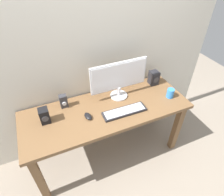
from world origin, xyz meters
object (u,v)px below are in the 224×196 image
keyboard_primary (124,111)px  mouse (88,116)px  speaker_left (44,116)px  speaker_right (154,78)px  audio_controller (64,101)px  monitor (119,78)px  coffee_mug (170,93)px  desk (107,116)px

keyboard_primary → mouse: (-0.35, 0.08, 0.00)m
mouse → speaker_left: 0.39m
speaker_right → audio_controller: (-1.04, 0.02, -0.01)m
monitor → audio_controller: (-0.57, 0.06, -0.16)m
mouse → coffee_mug: (0.90, -0.05, 0.03)m
desk → speaker_left: size_ratio=11.18×
audio_controller → coffee_mug: audio_controller is taller
monitor → keyboard_primary: (-0.06, -0.26, -0.21)m
mouse → coffee_mug: size_ratio=1.05×
keyboard_primary → audio_controller: (-0.52, 0.32, 0.06)m
speaker_right → desk: bearing=-164.3°
monitor → speaker_right: (0.47, 0.04, -0.15)m
audio_controller → speaker_left: bearing=-146.0°
monitor → mouse: monitor is taller
desk → speaker_right: 0.71m
desk → speaker_right: size_ratio=10.66×
audio_controller → coffee_mug: (1.07, -0.30, -0.02)m
desk → audio_controller: size_ratio=11.98×
desk → keyboard_primary: (0.14, -0.12, 0.12)m
speaker_right → speaker_left: bearing=-174.4°
coffee_mug → audio_controller: bearing=164.3°
monitor → mouse: (-0.40, -0.19, -0.21)m
desk → speaker_left: (-0.58, 0.07, 0.18)m
speaker_right → coffee_mug: bearing=-84.5°
speaker_right → audio_controller: bearing=179.1°
speaker_left → coffee_mug: (1.27, -0.16, -0.03)m
keyboard_primary → audio_controller: size_ratio=3.12×
keyboard_primary → coffee_mug: bearing=2.3°
desk → mouse: size_ratio=16.01×
speaker_left → audio_controller: 0.25m
audio_controller → keyboard_primary: bearing=-31.8°
monitor → coffee_mug: size_ratio=6.03×
desk → speaker_left: speaker_left is taller
keyboard_primary → audio_controller: bearing=148.2°
desk → monitor: monitor is taller
desk → mouse: bearing=-168.3°
keyboard_primary → monitor: bearing=77.6°
desk → speaker_right: (0.66, 0.19, 0.19)m
desk → coffee_mug: 0.72m
monitor → mouse: size_ratio=5.75×
desk → speaker_right: speaker_right is taller
coffee_mug → speaker_right: bearing=95.5°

